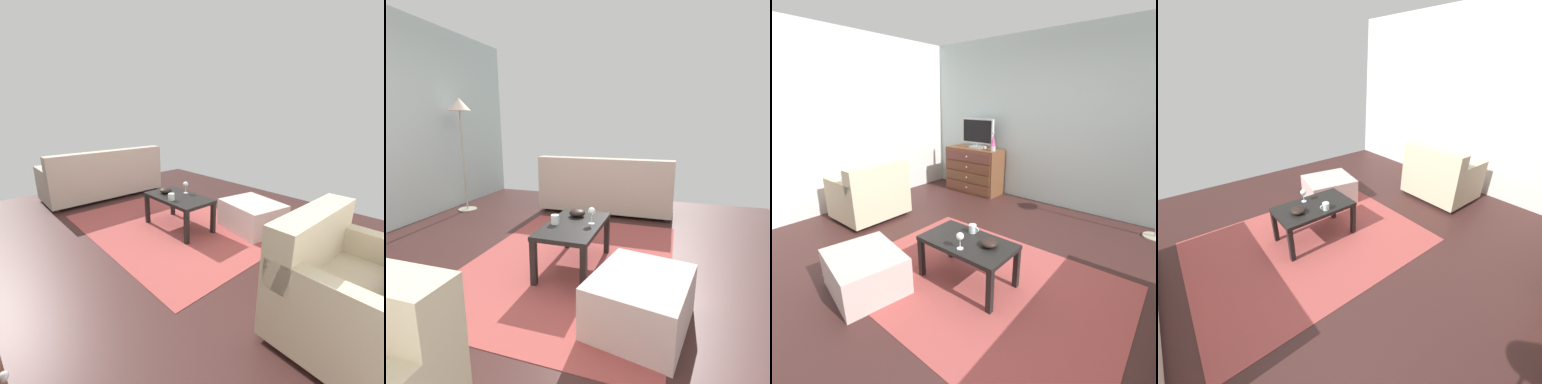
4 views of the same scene
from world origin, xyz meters
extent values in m
cube|color=#391F1D|center=(0.00, 0.00, -0.03)|extent=(5.96, 5.15, 0.05)
cube|color=#9D4341|center=(0.20, -0.20, 0.00)|extent=(2.60, 1.90, 0.01)
sphere|color=silver|center=(-1.58, 1.78, 0.72)|extent=(0.03, 0.03, 0.03)
cube|color=black|center=(-0.31, -0.04, 0.20)|extent=(0.05, 0.05, 0.40)
cube|color=black|center=(0.51, -0.04, 0.20)|extent=(0.05, 0.05, 0.40)
cube|color=black|center=(-0.31, -0.48, 0.20)|extent=(0.05, 0.05, 0.40)
cube|color=black|center=(0.51, -0.48, 0.20)|extent=(0.05, 0.05, 0.40)
cube|color=black|center=(0.10, -0.26, 0.42)|extent=(0.88, 0.50, 0.04)
cylinder|color=silver|center=(0.14, -0.42, 0.44)|extent=(0.06, 0.06, 0.00)
cylinder|color=silver|center=(0.14, -0.42, 0.49)|extent=(0.01, 0.01, 0.09)
sphere|color=silver|center=(0.14, -0.42, 0.56)|extent=(0.07, 0.07, 0.07)
cylinder|color=silver|center=(0.03, -0.10, 0.48)|extent=(0.08, 0.08, 0.08)
torus|color=silver|center=(0.08, -0.10, 0.49)|extent=(0.05, 0.01, 0.05)
ellipsoid|color=black|center=(0.32, -0.22, 0.47)|extent=(0.16, 0.16, 0.07)
cylinder|color=#332319|center=(2.48, -1.03, 0.03)|extent=(0.05, 0.05, 0.05)
cylinder|color=#332319|center=(2.48, 0.78, 0.03)|extent=(0.05, 0.05, 0.05)
cylinder|color=#332319|center=(1.79, -1.03, 0.03)|extent=(0.05, 0.05, 0.05)
cylinder|color=#332319|center=(1.79, 0.78, 0.03)|extent=(0.05, 0.05, 0.05)
cube|color=#B6A796|center=(2.13, -0.13, 0.23)|extent=(0.85, 1.98, 0.36)
cube|color=#B6A796|center=(1.81, -0.13, 0.63)|extent=(0.20, 1.98, 0.44)
cube|color=#B6A796|center=(2.13, -1.05, 0.51)|extent=(0.81, 0.12, 0.20)
cube|color=#B6A796|center=(2.13, 0.80, 0.51)|extent=(0.81, 0.12, 0.20)
cylinder|color=#5C7452|center=(2.41, 0.09, 0.49)|extent=(0.16, 0.40, 0.16)
cylinder|color=#332319|center=(-1.71, 0.41, 0.03)|extent=(0.05, 0.05, 0.05)
cylinder|color=#332319|center=(-1.71, -0.37, 0.03)|extent=(0.05, 0.05, 0.05)
cube|color=beige|center=(-2.03, 0.02, 0.25)|extent=(0.80, 0.94, 0.39)
cube|color=beige|center=(-1.73, 0.02, 0.65)|extent=(0.20, 0.94, 0.40)
cube|color=beige|center=(-2.03, 0.43, 0.54)|extent=(0.76, 0.12, 0.20)
cube|color=beige|center=(-2.03, -0.39, 0.54)|extent=(0.76, 0.12, 0.20)
cube|color=#C1A9A4|center=(-0.56, -0.96, 0.18)|extent=(0.80, 0.72, 0.36)
camera|label=1|loc=(-2.41, 1.75, 1.49)|focal=24.62mm
camera|label=2|loc=(-2.41, -1.12, 1.35)|focal=28.24mm
camera|label=3|loc=(1.53, -2.04, 1.69)|focal=25.51mm
camera|label=4|loc=(1.28, 1.97, 1.89)|focal=23.18mm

